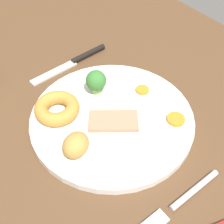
# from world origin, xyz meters

# --- Properties ---
(dining_table) EXTENTS (1.20, 0.84, 0.04)m
(dining_table) POSITION_xyz_m (0.00, 0.00, 0.02)
(dining_table) COLOR brown
(dining_table) RESTS_ON ground
(dinner_plate) EXTENTS (0.28, 0.28, 0.01)m
(dinner_plate) POSITION_xyz_m (-0.02, -0.01, 0.04)
(dinner_plate) COLOR white
(dinner_plate) RESTS_ON dining_table
(meat_slice_main) EXTENTS (0.08, 0.09, 0.01)m
(meat_slice_main) POSITION_xyz_m (-0.04, -0.00, 0.05)
(meat_slice_main) COLOR tan
(meat_slice_main) RESTS_ON dinner_plate
(yorkshire_pudding) EXTENTS (0.08, 0.08, 0.02)m
(yorkshire_pudding) POSITION_xyz_m (0.04, 0.06, 0.06)
(yorkshire_pudding) COLOR #C68938
(yorkshire_pudding) RESTS_ON dinner_plate
(roast_potato_left) EXTENTS (0.06, 0.06, 0.04)m
(roast_potato_left) POSITION_xyz_m (-0.05, 0.08, 0.07)
(roast_potato_left) COLOR #BC8C42
(roast_potato_left) RESTS_ON dinner_plate
(carrot_coin_front) EXTENTS (0.03, 0.03, 0.01)m
(carrot_coin_front) POSITION_xyz_m (-0.10, -0.09, 0.05)
(carrot_coin_front) COLOR orange
(carrot_coin_front) RESTS_ON dinner_plate
(carrot_coin_back) EXTENTS (0.02, 0.02, 0.00)m
(carrot_coin_back) POSITION_xyz_m (-0.01, -0.09, 0.05)
(carrot_coin_back) COLOR orange
(carrot_coin_back) RESTS_ON dinner_plate
(broccoli_floret) EXTENTS (0.04, 0.04, 0.05)m
(broccoli_floret) POSITION_xyz_m (0.04, -0.02, 0.08)
(broccoli_floret) COLOR #8CB766
(broccoli_floret) RESTS_ON dinner_plate
(fork) EXTENTS (0.02, 0.15, 0.01)m
(fork) POSITION_xyz_m (-0.20, 0.01, 0.04)
(fork) COLOR silver
(fork) RESTS_ON dining_table
(knife) EXTENTS (0.03, 0.19, 0.01)m
(knife) POSITION_xyz_m (0.16, -0.05, 0.04)
(knife) COLOR black
(knife) RESTS_ON dining_table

